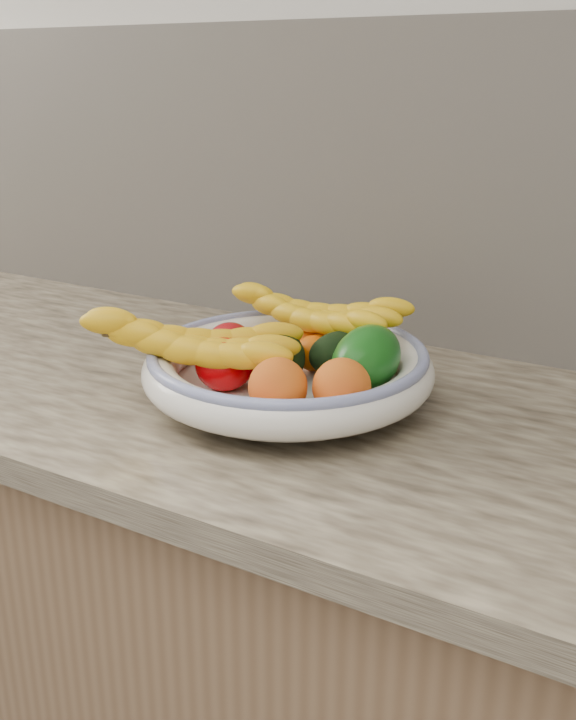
# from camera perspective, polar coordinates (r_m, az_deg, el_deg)

# --- Properties ---
(kitchen_counter) EXTENTS (2.44, 0.66, 1.40)m
(kitchen_counter) POSITION_cam_1_polar(r_m,az_deg,el_deg) (1.34, 0.58, -20.00)
(kitchen_counter) COLOR brown
(kitchen_counter) RESTS_ON ground
(fruit_bowl) EXTENTS (0.39, 0.39, 0.08)m
(fruit_bowl) POSITION_cam_1_polar(r_m,az_deg,el_deg) (1.07, -0.00, -0.57)
(fruit_bowl) COLOR white
(fruit_bowl) RESTS_ON kitchen_counter
(clementine_back_left) EXTENTS (0.07, 0.07, 0.05)m
(clementine_back_left) POSITION_cam_1_polar(r_m,az_deg,el_deg) (1.17, 1.86, 1.40)
(clementine_back_left) COLOR #E65C04
(clementine_back_left) RESTS_ON fruit_bowl
(clementine_back_right) EXTENTS (0.07, 0.07, 0.05)m
(clementine_back_right) POSITION_cam_1_polar(r_m,az_deg,el_deg) (1.14, 3.85, 0.93)
(clementine_back_right) COLOR #E45704
(clementine_back_right) RESTS_ON fruit_bowl
(clementine_back_mid) EXTENTS (0.06, 0.06, 0.05)m
(clementine_back_mid) POSITION_cam_1_polar(r_m,az_deg,el_deg) (1.13, 2.74, 0.82)
(clementine_back_mid) COLOR orange
(clementine_back_mid) RESTS_ON fruit_bowl
(clementine_extra) EXTENTS (0.05, 0.05, 0.05)m
(clementine_extra) POSITION_cam_1_polar(r_m,az_deg,el_deg) (1.11, 1.87, 0.48)
(clementine_extra) COLOR #F26005
(clementine_extra) RESTS_ON fruit_bowl
(tomato_left) EXTENTS (0.07, 0.07, 0.06)m
(tomato_left) POSITION_cam_1_polar(r_m,az_deg,el_deg) (1.13, -4.15, 1.18)
(tomato_left) COLOR #9D0A0F
(tomato_left) RESTS_ON fruit_bowl
(tomato_near_left) EXTENTS (0.10, 0.10, 0.07)m
(tomato_near_left) POSITION_cam_1_polar(r_m,az_deg,el_deg) (1.05, -4.54, -0.30)
(tomato_near_left) COLOR #C70005
(tomato_near_left) RESTS_ON fruit_bowl
(avocado_center) EXTENTS (0.11, 0.12, 0.07)m
(avocado_center) POSITION_cam_1_polar(r_m,az_deg,el_deg) (1.07, -0.63, 0.22)
(avocado_center) COLOR black
(avocado_center) RESTS_ON fruit_bowl
(avocado_right) EXTENTS (0.10, 0.11, 0.06)m
(avocado_right) POSITION_cam_1_polar(r_m,az_deg,el_deg) (1.08, 3.72, 0.44)
(avocado_right) COLOR black
(avocado_right) RESTS_ON fruit_bowl
(green_mango) EXTENTS (0.11, 0.13, 0.11)m
(green_mango) POSITION_cam_1_polar(r_m,az_deg,el_deg) (1.03, 5.61, 0.06)
(green_mango) COLOR #0E4F0F
(green_mango) RESTS_ON fruit_bowl
(peach_front) EXTENTS (0.08, 0.08, 0.07)m
(peach_front) POSITION_cam_1_polar(r_m,az_deg,el_deg) (0.96, -0.73, -1.93)
(peach_front) COLOR orange
(peach_front) RESTS_ON fruit_bowl
(peach_right) EXTENTS (0.09, 0.09, 0.07)m
(peach_right) POSITION_cam_1_polar(r_m,az_deg,el_deg) (0.96, 3.84, -1.94)
(peach_right) COLOR orange
(peach_right) RESTS_ON fruit_bowl
(banana_bunch_back) EXTENTS (0.29, 0.12, 0.08)m
(banana_bunch_back) POSITION_cam_1_polar(r_m,az_deg,el_deg) (1.15, 1.80, 2.89)
(banana_bunch_back) COLOR yellow
(banana_bunch_back) RESTS_ON fruit_bowl
(banana_bunch_front) EXTENTS (0.33, 0.22, 0.08)m
(banana_bunch_front) POSITION_cam_1_polar(r_m,az_deg,el_deg) (1.05, -6.99, 0.80)
(banana_bunch_front) COLOR yellow
(banana_bunch_front) RESTS_ON fruit_bowl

